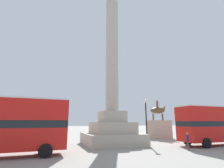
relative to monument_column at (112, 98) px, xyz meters
name	(u,v)px	position (x,y,z in m)	size (l,w,h in m)	color
ground_plane	(112,145)	(0.00, 0.00, -5.46)	(200.00, 200.00, 0.00)	gray
monument_column	(112,98)	(0.00, 0.00, 0.00)	(6.33, 6.33, 22.40)	#ADA593
bus_b	(219,124)	(11.38, -4.66, -3.09)	(10.13, 2.88, 4.28)	red
equestrian_statue	(159,127)	(9.89, 5.05, -3.76)	(4.64, 4.16, 6.10)	#ADA593
street_lamp	(146,119)	(3.69, -1.60, -2.62)	(0.40, 0.40, 5.18)	black
pedestrian_near_lamp	(188,141)	(5.14, -6.36, -4.59)	(0.39, 0.43, 1.59)	#4C473D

